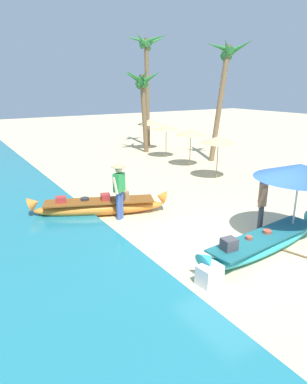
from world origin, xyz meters
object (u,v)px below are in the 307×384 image
object	(u,v)px
patio_umbrella_large	(300,171)
person_vendor_hatted	(119,187)
person_tourist_customer	(262,201)
palm_tree_tall_inland	(142,85)
boat_orange_midground	(100,206)
boat_cyan_foreground	(264,242)
palm_tree_leaning_seaward	(147,58)
palm_tree_mid_cluster	(226,67)
cooler_box	(210,275)

from	to	relation	value
patio_umbrella_large	person_vendor_hatted	bearing A→B (deg)	131.86
person_tourist_customer	palm_tree_tall_inland	distance (m)	13.06
person_tourist_customer	patio_umbrella_large	bearing A→B (deg)	-46.38
boat_orange_midground	patio_umbrella_large	distance (m)	6.04
boat_cyan_foreground	person_tourist_customer	world-z (taller)	person_tourist_customer
person_tourist_customer	palm_tree_tall_inland	bearing A→B (deg)	74.37
boat_orange_midground	person_tourist_customer	world-z (taller)	person_tourist_customer
palm_tree_leaning_seaward	palm_tree_mid_cluster	xyz separation A→B (m)	(1.19, -6.07, -0.73)
patio_umbrella_large	palm_tree_tall_inland	world-z (taller)	palm_tree_tall_inland
boat_orange_midground	person_vendor_hatted	world-z (taller)	person_vendor_hatted
boat_cyan_foreground	person_tourist_customer	distance (m)	1.26
palm_tree_mid_cluster	patio_umbrella_large	bearing A→B (deg)	-122.43
palm_tree_leaning_seaward	boat_orange_midground	bearing A→B (deg)	-128.11
boat_orange_midground	palm_tree_mid_cluster	world-z (taller)	palm_tree_mid_cluster
person_vendor_hatted	cooler_box	xyz separation A→B (m)	(-0.06, -4.26, -0.84)
boat_orange_midground	patio_umbrella_large	xyz separation A→B (m)	(3.75, -4.46, 1.61)
boat_orange_midground	palm_tree_mid_cluster	distance (m)	11.23
boat_cyan_foreground	patio_umbrella_large	bearing A→B (deg)	5.39
boat_cyan_foreground	palm_tree_mid_cluster	distance (m)	12.11
boat_orange_midground	cooler_box	bearing A→B (deg)	-86.27
boat_orange_midground	palm_tree_leaning_seaward	size ratio (longest dim) A/B	0.59
palm_tree_tall_inland	person_vendor_hatted	bearing A→B (deg)	-124.28
patio_umbrella_large	palm_tree_leaning_seaward	world-z (taller)	palm_tree_leaning_seaward
boat_cyan_foreground	person_tourist_customer	xyz separation A→B (m)	(0.68, 0.74, 0.76)
person_vendor_hatted	patio_umbrella_large	xyz separation A→B (m)	(3.37, -3.76, 0.84)
person_vendor_hatted	palm_tree_leaning_seaward	xyz separation A→B (m)	(7.72, 11.02, 4.63)
person_tourist_customer	palm_tree_leaning_seaward	bearing A→B (deg)	70.77
boat_orange_midground	palm_tree_leaning_seaward	bearing A→B (deg)	51.89
boat_orange_midground	patio_umbrella_large	bearing A→B (deg)	-49.93
boat_cyan_foreground	patio_umbrella_large	world-z (taller)	patio_umbrella_large
cooler_box	person_tourist_customer	bearing A→B (deg)	16.90
palm_tree_leaning_seaward	palm_tree_mid_cluster	size ratio (longest dim) A/B	1.13
person_tourist_customer	person_vendor_hatted	bearing A→B (deg)	131.51
person_vendor_hatted	cooler_box	size ratio (longest dim) A/B	3.62
person_vendor_hatted	cooler_box	world-z (taller)	person_vendor_hatted
person_vendor_hatted	person_tourist_customer	xyz separation A→B (m)	(2.78, -3.14, -0.05)
boat_orange_midground	palm_tree_leaning_seaward	xyz separation A→B (m)	(8.10, 10.32, 5.41)
person_tourist_customer	patio_umbrella_large	xyz separation A→B (m)	(0.59, -0.62, 0.89)
palm_tree_tall_inland	boat_orange_midground	bearing A→B (deg)	-128.10
person_vendor_hatted	palm_tree_mid_cluster	distance (m)	10.91
boat_cyan_foreground	boat_orange_midground	world-z (taller)	boat_orange_midground
palm_tree_tall_inland	palm_tree_mid_cluster	distance (m)	5.03
person_tourist_customer	palm_tree_leaning_seaward	xyz separation A→B (m)	(4.94, 14.16, 4.68)
cooler_box	boat_cyan_foreground	bearing A→B (deg)	5.43
boat_cyan_foreground	palm_tree_mid_cluster	world-z (taller)	palm_tree_mid_cluster
boat_orange_midground	person_vendor_hatted	bearing A→B (deg)	-61.31
palm_tree_leaning_seaward	person_vendor_hatted	bearing A→B (deg)	-124.98
person_vendor_hatted	palm_tree_leaning_seaward	bearing A→B (deg)	55.02
cooler_box	palm_tree_mid_cluster	bearing A→B (deg)	41.06
person_vendor_hatted	palm_tree_leaning_seaward	distance (m)	14.23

